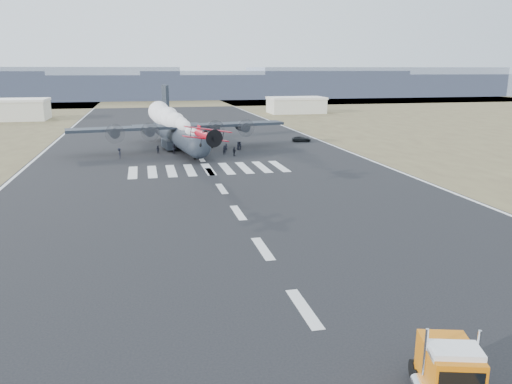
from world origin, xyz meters
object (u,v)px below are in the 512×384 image
object	(u,v)px
aerobatic_biplane	(206,135)
crew_a	(224,150)
hangar_right	(296,105)
support_vehicle	(302,139)
crew_b	(158,150)
hangar_left	(8,109)
crew_d	(234,152)
crew_h	(240,146)
semi_truck	(452,379)
crew_c	(119,153)
crew_e	(238,146)
crew_g	(226,148)
crew_f	(174,149)
transport_aircraft	(178,133)

from	to	relation	value
aerobatic_biplane	crew_a	world-z (taller)	aerobatic_biplane
hangar_right	aerobatic_biplane	world-z (taller)	aerobatic_biplane
support_vehicle	crew_b	bearing A→B (deg)	117.15
hangar_left	support_vehicle	size ratio (longest dim) A/B	5.81
hangar_left	crew_d	world-z (taller)	hangar_left
hangar_right	crew_h	size ratio (longest dim) A/B	12.05
semi_truck	crew_c	distance (m)	77.53
crew_e	crew_c	bearing A→B (deg)	159.75
crew_b	crew_g	distance (m)	13.28
support_vehicle	crew_a	xyz separation A→B (m)	(-19.87, -13.83, 0.33)
crew_f	aerobatic_biplane	bearing A→B (deg)	171.44
hangar_right	semi_truck	distance (m)	166.96
semi_truck	crew_f	xyz separation A→B (m)	(-7.95, 78.31, -0.72)
transport_aircraft	crew_c	xyz separation A→B (m)	(-11.43, -8.54, -2.28)
aerobatic_biplane	crew_b	size ratio (longest dim) A/B	4.00
crew_c	crew_d	xyz separation A→B (m)	(20.98, -2.13, -0.11)
aerobatic_biplane	transport_aircraft	distance (m)	39.76
crew_g	hangar_left	bearing A→B (deg)	169.59
crew_d	hangar_left	bearing A→B (deg)	4.14
crew_e	aerobatic_biplane	bearing A→B (deg)	-139.24
aerobatic_biplane	crew_g	distance (m)	35.70
support_vehicle	crew_e	xyz separation A→B (m)	(-16.13, -8.47, 0.24)
hangar_right	crew_h	world-z (taller)	hangar_right
hangar_left	semi_truck	xyz separation A→B (m)	(55.53, -156.47, -1.76)
hangar_left	crew_d	bearing A→B (deg)	-54.91
crew_c	crew_f	size ratio (longest dim) A/B	1.01
crew_e	crew_f	distance (m)	13.16
semi_truck	support_vehicle	world-z (taller)	semi_truck
crew_d	crew_e	world-z (taller)	crew_d
crew_b	crew_h	world-z (taller)	crew_h
crew_a	transport_aircraft	bearing A→B (deg)	168.41
support_vehicle	semi_truck	bearing A→B (deg)	176.96
crew_c	crew_g	size ratio (longest dim) A/B	1.15
semi_truck	crew_b	size ratio (longest dim) A/B	4.86
crew_e	crew_g	size ratio (longest dim) A/B	1.01
support_vehicle	crew_a	size ratio (longest dim) A/B	2.29
crew_f	support_vehicle	bearing A→B (deg)	-82.26
crew_d	crew_h	world-z (taller)	crew_h
aerobatic_biplane	crew_f	size ratio (longest dim) A/B	3.38
crew_g	semi_truck	bearing A→B (deg)	-48.60
crew_d	crew_e	size ratio (longest dim) A/B	1.01
crew_h	aerobatic_biplane	bearing A→B (deg)	-2.99
crew_b	crew_f	size ratio (longest dim) A/B	0.85
hangar_left	crew_b	size ratio (longest dim) A/B	15.63
transport_aircraft	crew_c	bearing A→B (deg)	-151.72
crew_c	crew_d	bearing A→B (deg)	71.67
crew_f	hangar_right	bearing A→B (deg)	-43.24
crew_e	crew_h	xyz separation A→B (m)	(0.26, -0.13, 0.03)
crew_a	crew_g	bearing A→B (deg)	112.20
support_vehicle	crew_d	bearing A→B (deg)	140.73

